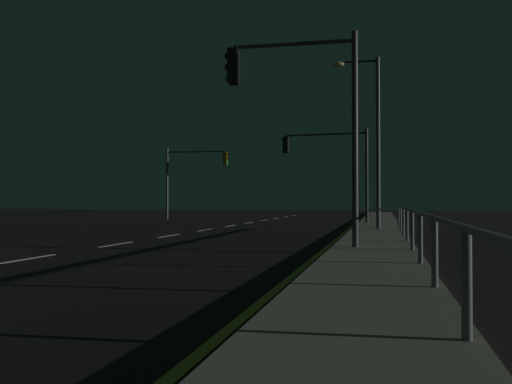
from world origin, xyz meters
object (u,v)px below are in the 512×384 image
at_px(traffic_light_far_center, 298,98).
at_px(traffic_light_far_right, 328,156).
at_px(street_lamp_mid_block, 371,126).
at_px(traffic_light_near_left, 194,169).

height_order(traffic_light_far_center, traffic_light_far_right, traffic_light_far_center).
relative_size(traffic_light_far_center, street_lamp_mid_block, 0.76).
distance_m(traffic_light_far_right, street_lamp_mid_block, 6.88).
distance_m(traffic_light_near_left, street_lamp_mid_block, 17.44).
distance_m(traffic_light_near_left, traffic_light_far_right, 11.58).
xyz_separation_m(traffic_light_far_right, street_lamp_mid_block, (2.50, -6.37, 0.72)).
bearing_deg(traffic_light_near_left, street_lamp_mid_block, -43.67).
relative_size(traffic_light_far_center, traffic_light_far_right, 1.08).
xyz_separation_m(traffic_light_far_center, street_lamp_mid_block, (1.66, 9.29, 0.53)).
xyz_separation_m(traffic_light_near_left, street_lamp_mid_block, (12.60, -12.03, 0.93)).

